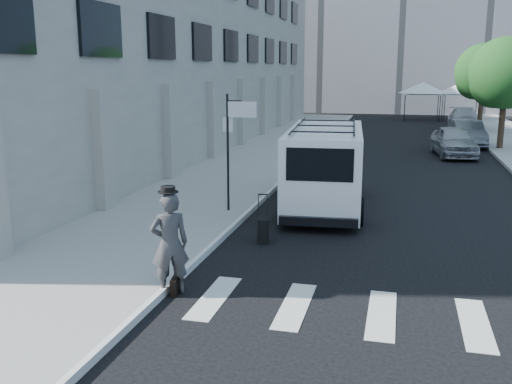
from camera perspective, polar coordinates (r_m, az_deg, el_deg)
The scene contains 15 objects.
ground at distance 13.84m, azimuth 3.72°, elevation -6.21°, with size 120.00×120.00×0.00m, color black.
sidewalk_left at distance 29.97m, azimuth 1.36°, elevation 4.04°, with size 4.50×48.00×0.15m, color gray.
building_left at distance 33.91m, azimuth -10.24°, elevation 14.85°, with size 10.00×44.00×12.00m, color gray.
sign_pole at distance 16.88m, azimuth -2.09°, elevation 6.41°, with size 1.03×0.07×3.50m.
tree_near at distance 33.46m, azimuth 23.51°, elevation 10.61°, with size 3.80×3.83×6.03m.
tree_far at distance 42.38m, azimuth 21.62°, elevation 10.91°, with size 3.80×3.83×6.03m.
tent_left at distance 50.96m, azimuth 16.34°, elevation 9.95°, with size 4.00×4.00×3.20m.
tent_right at distance 51.66m, azimuth 19.92°, elevation 9.74°, with size 4.00×4.00×3.20m.
businessman at distance 11.30m, azimuth -8.62°, elevation -5.14°, with size 0.75×0.49×2.06m, color #37383A.
briefcase at distance 11.55m, azimuth -8.09°, elevation -9.24°, with size 0.12×0.44×0.34m, color black.
suitcase at distance 14.60m, azimuth 0.71°, elevation -3.83°, with size 0.39×0.50×1.24m.
cargo_van at distance 18.39m, azimuth 6.93°, elevation 2.57°, with size 2.82×6.94×2.53m.
parked_car_a at distance 30.55m, azimuth 19.17°, elevation 4.82°, with size 1.81×4.49×1.53m, color #999BA1.
parked_car_b at distance 34.80m, azimuth 20.37°, elevation 5.51°, with size 1.54×4.42×1.45m, color slate.
parked_car_c at distance 44.34m, azimuth 20.10°, elevation 6.87°, with size 2.10×5.17×1.50m, color #B5B8BE.
Camera 1 is at (2.36, -12.91, 4.39)m, focal length 40.00 mm.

